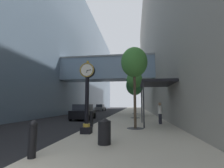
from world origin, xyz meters
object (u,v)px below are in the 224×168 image
at_px(street_clock, 87,93).
at_px(street_tree_near, 134,63).
at_px(trash_bin, 104,130).
at_px(bollard_nearest, 33,138).
at_px(car_grey_near, 100,108).
at_px(street_tree_mid_near, 135,80).
at_px(car_black_mid, 83,112).
at_px(street_tree_mid_far, 135,85).
at_px(bollard_third, 92,118).
at_px(pedestrian_walking, 160,112).

relative_size(street_clock, street_tree_near, 0.74).
height_order(street_clock, trash_bin, street_clock).
bearing_deg(bollard_nearest, trash_bin, 46.18).
xyz_separation_m(street_clock, car_grey_near, (-5.93, 30.89, -1.57)).
height_order(street_tree_mid_near, car_grey_near, street_tree_mid_near).
bearing_deg(street_clock, trash_bin, -56.98).
distance_m(street_tree_mid_near, car_black_mid, 7.04).
bearing_deg(street_clock, car_grey_near, 100.86).
bearing_deg(street_clock, street_tree_mid_far, 81.81).
bearing_deg(trash_bin, bollard_third, 111.19).
xyz_separation_m(bollard_nearest, street_tree_mid_near, (3.07, 14.42, 3.89)).
height_order(street_tree_mid_near, trash_bin, street_tree_mid_near).
bearing_deg(bollard_nearest, pedestrian_walking, 60.59).
bearing_deg(street_tree_mid_far, street_tree_mid_near, -90.00).
height_order(bollard_nearest, trash_bin, bollard_nearest).
bearing_deg(street_tree_mid_near, street_tree_near, -90.00).
xyz_separation_m(street_tree_near, car_grey_near, (-8.58, 28.72, -3.75)).
distance_m(street_tree_mid_far, car_black_mid, 11.90).
bearing_deg(bollard_third, street_clock, -80.85).
bearing_deg(bollard_third, car_grey_near, 101.01).
bearing_deg(pedestrian_walking, street_clock, -133.58).
height_order(bollard_third, pedestrian_walking, pedestrian_walking).
height_order(bollard_third, trash_bin, bollard_third).
xyz_separation_m(street_tree_mid_near, trash_bin, (-1.23, -12.51, -3.93)).
xyz_separation_m(bollard_nearest, car_grey_near, (-5.52, 34.99, 0.08)).
bearing_deg(bollard_third, trash_bin, -68.81).
distance_m(bollard_third, street_tree_mid_far, 16.75).
bearing_deg(street_tree_near, bollard_third, 173.26).
bearing_deg(street_tree_mid_near, pedestrian_walking, -69.59).
relative_size(street_clock, bollard_nearest, 3.70).
bearing_deg(street_tree_near, pedestrian_walking, 53.65).
height_order(bollard_third, car_black_mid, car_black_mid).
bearing_deg(street_tree_mid_far, street_clock, -98.19).
bearing_deg(street_tree_mid_far, street_tree_near, -90.00).
relative_size(street_tree_mid_far, car_black_mid, 1.52).
xyz_separation_m(bollard_third, street_tree_mid_far, (3.07, 15.93, 4.14)).
xyz_separation_m(bollard_third, street_tree_near, (3.07, -0.36, 3.83)).
xyz_separation_m(street_tree_mid_near, car_black_mid, (-5.76, -1.46, -3.78)).
xyz_separation_m(street_tree_mid_far, car_grey_near, (-8.58, 12.42, -4.06)).
bearing_deg(bollard_third, car_black_mid, 113.02).
height_order(street_tree_mid_far, pedestrian_walking, street_tree_mid_far).
bearing_deg(pedestrian_walking, car_black_mid, 153.02).
distance_m(street_clock, trash_bin, 3.11).
bearing_deg(street_tree_near, street_clock, -140.73).
xyz_separation_m(street_clock, car_black_mid, (-3.10, 8.87, -1.55)).
xyz_separation_m(street_tree_mid_far, car_black_mid, (-5.76, -9.60, -4.03)).
xyz_separation_m(street_tree_near, pedestrian_walking, (2.01, 2.74, -3.49)).
distance_m(street_clock, bollard_third, 3.05).
bearing_deg(bollard_nearest, street_tree_mid_far, 82.26).
distance_m(street_tree_near, pedestrian_walking, 4.87).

